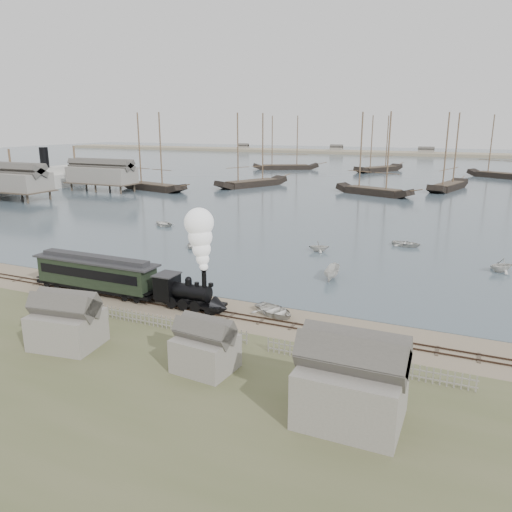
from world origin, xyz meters
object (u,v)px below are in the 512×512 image
at_px(passenger_coach, 96,273).
at_px(steamship, 45,168).
at_px(locomotive, 197,266).
at_px(beached_dinghy, 274,311).

xyz_separation_m(passenger_coach, steamship, (-72.29, 62.62, 3.29)).
relative_size(locomotive, steamship, 0.19).
relative_size(passenger_coach, beached_dinghy, 3.29).
xyz_separation_m(locomotive, steamship, (-84.46, 62.62, 1.16)).
bearing_deg(beached_dinghy, locomotive, 129.58).
relative_size(beached_dinghy, steamship, 0.09).
distance_m(locomotive, beached_dinghy, 8.28).
xyz_separation_m(locomotive, beached_dinghy, (7.09, 1.78, -3.89)).
relative_size(passenger_coach, steamship, 0.29).
xyz_separation_m(beached_dinghy, steamship, (-91.55, 60.84, 5.05)).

